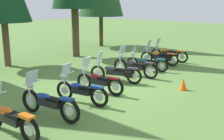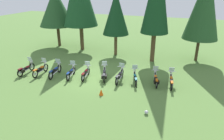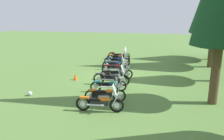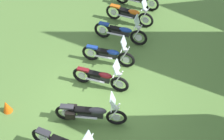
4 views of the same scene
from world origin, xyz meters
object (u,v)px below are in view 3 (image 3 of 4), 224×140
object	(u,v)px
motorcycle_1	(118,58)
motorcycle_9	(100,102)
motorcycle_3	(115,64)
pine_tree_0	(215,10)
motorcycle_0	(119,55)
motorcycle_8	(105,94)
motorcycle_6	(112,78)
traffic_cone	(75,77)
motorcycle_7	(109,85)
dropped_helmet	(30,93)
motorcycle_4	(116,68)
pine_tree_2	(221,11)
motorcycle_2	(117,60)
motorcycle_5	(116,73)

from	to	relation	value
motorcycle_1	motorcycle_9	bearing A→B (deg)	-84.33
motorcycle_3	pine_tree_0	size ratio (longest dim) A/B	0.30
motorcycle_9	motorcycle_0	bearing A→B (deg)	91.30
motorcycle_8	motorcycle_3	bearing A→B (deg)	84.68
motorcycle_6	traffic_cone	size ratio (longest dim) A/B	5.10
motorcycle_7	dropped_helmet	world-z (taller)	motorcycle_7
motorcycle_4	traffic_cone	bearing A→B (deg)	-142.21
motorcycle_4	pine_tree_2	bearing A→B (deg)	-10.69
motorcycle_0	motorcycle_7	size ratio (longest dim) A/B	1.09
motorcycle_1	motorcycle_4	size ratio (longest dim) A/B	1.08
motorcycle_7	motorcycle_9	world-z (taller)	motorcycle_9
motorcycle_2	traffic_cone	size ratio (longest dim) A/B	4.93
motorcycle_3	motorcycle_5	world-z (taller)	motorcycle_3
motorcycle_9	motorcycle_8	bearing A→B (deg)	88.81
motorcycle_4	motorcycle_6	size ratio (longest dim) A/B	0.88
motorcycle_3	motorcycle_4	world-z (taller)	motorcycle_3
motorcycle_3	motorcycle_7	size ratio (longest dim) A/B	1.01
motorcycle_8	pine_tree_2	size ratio (longest dim) A/B	0.30
motorcycle_4	dropped_helmet	xyz separation A→B (m)	(6.03, -3.62, -0.33)
motorcycle_5	motorcycle_8	bearing A→B (deg)	-104.59
motorcycle_1	motorcycle_9	size ratio (longest dim) A/B	1.00
motorcycle_9	motorcycle_2	bearing A→B (deg)	90.90
motorcycle_9	dropped_helmet	distance (m)	4.70
dropped_helmet	motorcycle_2	bearing A→B (deg)	160.39
motorcycle_6	motorcycle_7	size ratio (longest dim) A/B	1.16
motorcycle_7	motorcycle_9	distance (m)	2.89
motorcycle_5	dropped_helmet	world-z (taller)	motorcycle_5
motorcycle_5	traffic_cone	world-z (taller)	motorcycle_5
pine_tree_0	traffic_cone	size ratio (longest dim) A/B	15.12
motorcycle_0	traffic_cone	xyz separation A→B (m)	(8.00, -1.37, -0.22)
motorcycle_4	motorcycle_9	world-z (taller)	motorcycle_9
motorcycle_1	motorcycle_9	world-z (taller)	motorcycle_1
motorcycle_8	motorcycle_7	bearing A→B (deg)	82.62
motorcycle_5	motorcycle_1	bearing A→B (deg)	81.01
pine_tree_2	traffic_cone	bearing A→B (deg)	-77.47
motorcycle_3	dropped_helmet	bearing A→B (deg)	-124.64
motorcycle_9	dropped_helmet	size ratio (longest dim) A/B	9.09
motorcycle_3	motorcycle_6	size ratio (longest dim) A/B	0.88
motorcycle_2	motorcycle_6	size ratio (longest dim) A/B	0.97
motorcycle_4	dropped_helmet	world-z (taller)	motorcycle_4
motorcycle_7	dropped_helmet	bearing A→B (deg)	-175.93
motorcycle_8	pine_tree_0	world-z (taller)	pine_tree_0
motorcycle_9	pine_tree_2	bearing A→B (deg)	40.48
motorcycle_5	pine_tree_0	xyz separation A→B (m)	(-9.55, 7.72, 4.49)
pine_tree_2	pine_tree_0	bearing A→B (deg)	173.04
motorcycle_0	motorcycle_1	size ratio (longest dim) A/B	0.99
motorcycle_4	motorcycle_9	xyz separation A→B (m)	(7.13, 0.94, 0.02)
traffic_cone	motorcycle_0	bearing A→B (deg)	170.28
motorcycle_1	dropped_helmet	distance (m)	10.62
motorcycle_4	motorcycle_8	distance (m)	5.98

